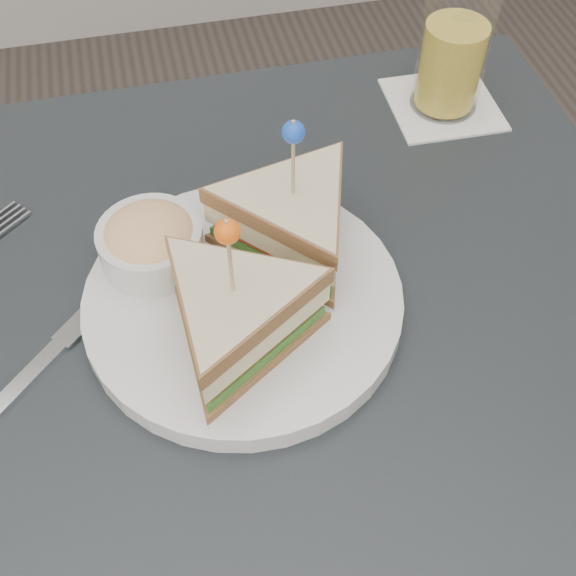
{
  "coord_description": "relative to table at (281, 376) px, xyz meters",
  "views": [
    {
      "loc": [
        -0.08,
        -0.37,
        1.29
      ],
      "look_at": [
        0.01,
        0.01,
        0.8
      ],
      "focal_mm": 45.0,
      "sensor_mm": 36.0,
      "label": 1
    }
  ],
  "objects": [
    {
      "name": "table",
      "position": [
        0.0,
        0.0,
        0.0
      ],
      "size": [
        0.8,
        0.8,
        0.75
      ],
      "color": "black",
      "rests_on": "ground"
    },
    {
      "name": "plate_meal",
      "position": [
        -0.02,
        0.04,
        0.12
      ],
      "size": [
        0.33,
        0.32,
        0.17
      ],
      "rotation": [
        0.0,
        0.0,
        0.05
      ],
      "color": "silver",
      "rests_on": "table"
    },
    {
      "name": "cutlery_knife",
      "position": [
        -0.19,
        0.04,
        0.08
      ],
      "size": [
        0.16,
        0.16,
        0.01
      ],
      "rotation": [
        0.0,
        0.0,
        -0.79
      ],
      "color": "white",
      "rests_on": "table"
    },
    {
      "name": "drink_set",
      "position": [
        0.26,
        0.28,
        0.15
      ],
      "size": [
        0.13,
        0.13,
        0.16
      ],
      "rotation": [
        0.0,
        0.0,
        -0.02
      ],
      "color": "white",
      "rests_on": "table"
    }
  ]
}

